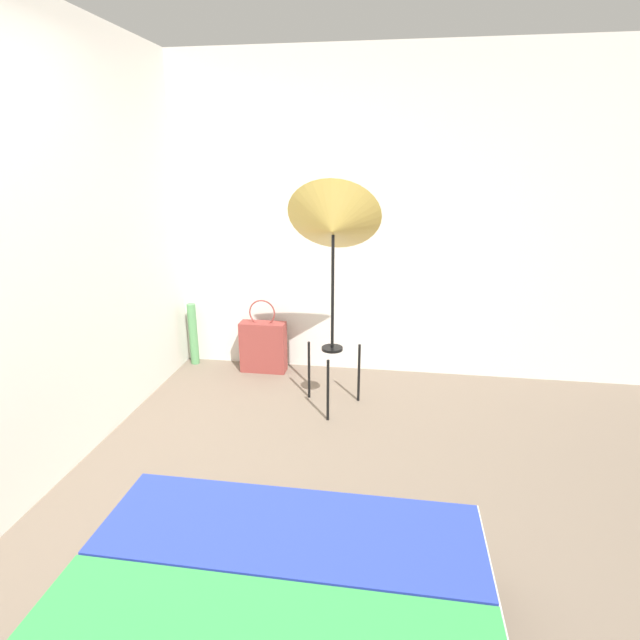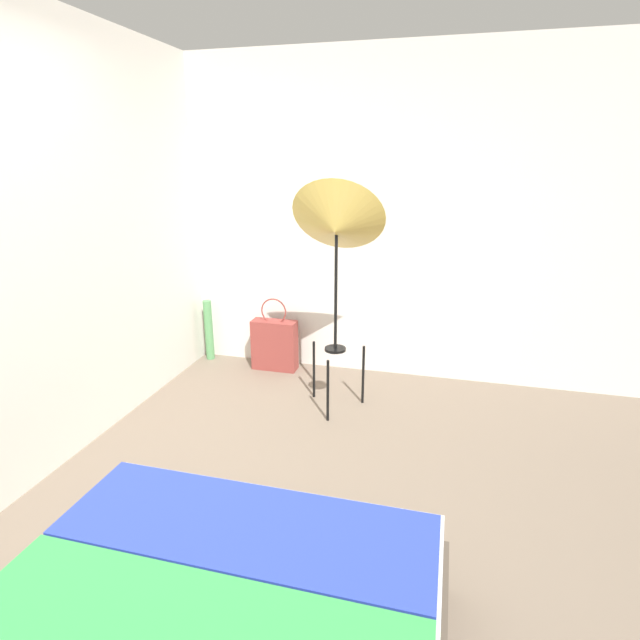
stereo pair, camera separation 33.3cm
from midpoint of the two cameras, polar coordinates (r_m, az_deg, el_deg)
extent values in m
plane|color=#756656|center=(2.47, -3.42, -27.84)|extent=(14.00, 14.00, 0.00)
cube|color=silver|center=(4.15, 6.88, 11.23)|extent=(8.00, 0.05, 2.60)
cube|color=silver|center=(3.37, -23.19, 8.43)|extent=(0.05, 8.00, 2.60)
cube|color=green|center=(1.76, -9.23, -32.55)|extent=(1.44, 0.48, 0.04)
cube|color=#283DAD|center=(2.07, -3.45, -22.75)|extent=(1.44, 0.48, 0.04)
cylinder|color=black|center=(3.52, 3.64, -8.15)|extent=(0.02, 0.02, 0.46)
cylinder|color=black|center=(3.85, 1.79, -5.74)|extent=(0.02, 0.02, 0.46)
cylinder|color=black|center=(3.79, 7.48, -6.28)|extent=(0.02, 0.02, 0.46)
cylinder|color=black|center=(3.62, 4.39, -3.38)|extent=(0.15, 0.15, 0.02)
cylinder|color=black|center=(3.49, 4.56, 3.53)|extent=(0.02, 0.02, 0.90)
cone|color=#D1B251|center=(3.40, 4.75, 10.88)|extent=(0.65, 0.52, 0.60)
cube|color=brown|center=(4.37, -3.04, -2.92)|extent=(0.39, 0.15, 0.44)
torus|color=brown|center=(4.27, -3.11, 0.98)|extent=(0.23, 0.01, 0.23)
cylinder|color=#56995B|center=(4.65, -10.62, -1.17)|extent=(0.08, 0.08, 0.56)
camera|label=1|loc=(0.17, -87.14, 0.92)|focal=28.00mm
camera|label=2|loc=(0.17, 92.86, -0.92)|focal=28.00mm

